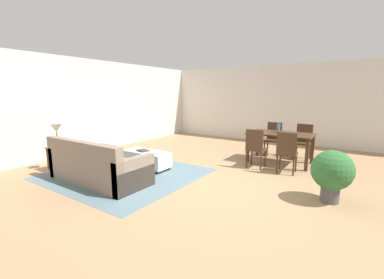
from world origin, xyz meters
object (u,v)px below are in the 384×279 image
at_px(side_table, 59,152).
at_px(dining_chair_far_right, 303,139).
at_px(table_lamp, 56,129).
at_px(dining_table, 280,137).
at_px(dining_chair_near_right, 287,150).
at_px(couch, 97,167).
at_px(vase_centerpiece, 278,128).
at_px(dining_chair_near_left, 255,146).
at_px(dining_chair_far_left, 273,137).
at_px(ottoman_table, 147,159).
at_px(potted_plant, 332,172).
at_px(book_on_ottoman, 143,150).

bearing_deg(side_table, dining_chair_far_right, 44.02).
distance_m(table_lamp, dining_table, 5.26).
bearing_deg(dining_chair_near_right, table_lamp, -148.83).
bearing_deg(couch, vase_centerpiece, 53.57).
relative_size(table_lamp, dining_chair_near_left, 0.57).
bearing_deg(dining_chair_far_left, table_lamp, -130.43).
bearing_deg(dining_chair_near_left, table_lamp, -143.73).
height_order(dining_table, dining_chair_far_right, dining_chair_far_right).
xyz_separation_m(side_table, dining_chair_near_left, (3.62, 2.65, 0.09)).
relative_size(ottoman_table, side_table, 2.03).
bearing_deg(table_lamp, dining_chair_far_right, 44.02).
xyz_separation_m(ottoman_table, dining_chair_far_right, (2.82, 2.99, 0.29)).
distance_m(table_lamp, dining_chair_far_right, 6.08).
height_order(dining_table, vase_centerpiece, vase_centerpiece).
height_order(dining_table, dining_chair_near_right, dining_chair_near_right).
relative_size(side_table, dining_chair_near_left, 0.59).
bearing_deg(vase_centerpiece, dining_chair_far_right, 58.60).
height_order(side_table, potted_plant, potted_plant).
height_order(dining_chair_near_right, vase_centerpiece, vase_centerpiece).
relative_size(ottoman_table, dining_chair_near_left, 1.20).
bearing_deg(potted_plant, dining_chair_near_right, 130.98).
xyz_separation_m(dining_chair_far_left, dining_chair_far_right, (0.78, 0.02, 0.00)).
relative_size(book_on_ottoman, potted_plant, 0.31).
bearing_deg(ottoman_table, potted_plant, 4.35).
height_order(couch, dining_chair_far_right, dining_chair_far_right).
height_order(side_table, dining_chair_far_left, dining_chair_far_left).
height_order(side_table, dining_table, dining_table).
bearing_deg(side_table, vase_centerpiece, 41.57).
relative_size(dining_table, dining_chair_far_right, 1.64).
height_order(dining_chair_near_left, vase_centerpiece, vase_centerpiece).
xyz_separation_m(dining_chair_far_left, vase_centerpiece, (0.32, -0.74, 0.35)).
distance_m(dining_chair_near_right, potted_plant, 1.47).
relative_size(dining_chair_far_right, vase_centerpiece, 4.16).
bearing_deg(dining_chair_far_left, dining_chair_far_right, 1.26).
height_order(table_lamp, dining_chair_far_left, table_lamp).
bearing_deg(book_on_ottoman, dining_chair_near_right, 26.49).
relative_size(dining_table, vase_centerpiece, 6.84).
xyz_separation_m(dining_chair_near_right, vase_centerpiece, (-0.43, 0.84, 0.35)).
height_order(couch, book_on_ottoman, couch).
distance_m(couch, dining_table, 4.31).
distance_m(dining_chair_far_left, book_on_ottoman, 3.69).
height_order(vase_centerpiece, book_on_ottoman, vase_centerpiece).
relative_size(ottoman_table, book_on_ottoman, 4.25).
height_order(book_on_ottoman, potted_plant, potted_plant).
xyz_separation_m(dining_table, dining_chair_near_left, (-0.35, -0.79, -0.14)).
distance_m(dining_chair_near_right, dining_chair_far_right, 1.60).
xyz_separation_m(table_lamp, potted_plant, (5.29, 1.51, -0.45)).
relative_size(table_lamp, dining_table, 0.35).
height_order(side_table, book_on_ottoman, side_table).
distance_m(couch, book_on_ottoman, 1.18).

